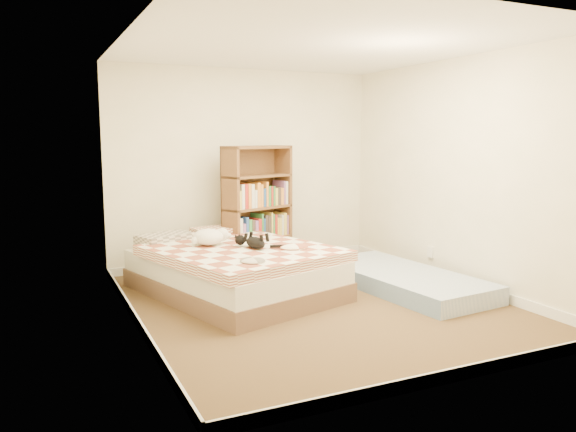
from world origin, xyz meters
name	(u,v)px	position (x,y,z in m)	size (l,w,h in m)	color
room	(317,184)	(0.00, 0.00, 1.20)	(3.51, 4.01, 2.51)	#4F3C22
bed	(233,268)	(-0.61, 0.74, 0.26)	(2.04, 2.48, 0.57)	brown
bookshelf	(257,224)	(0.04, 1.67, 0.56)	(1.03, 0.63, 1.54)	brown
floor_mattress	(402,279)	(1.13, 0.13, 0.09)	(0.93, 2.08, 0.19)	#7190BC
black_cat	(255,242)	(-0.45, 0.51, 0.57)	(0.33, 0.59, 0.13)	black
white_dog	(210,237)	(-0.83, 0.84, 0.60)	(0.47, 0.48, 0.17)	white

